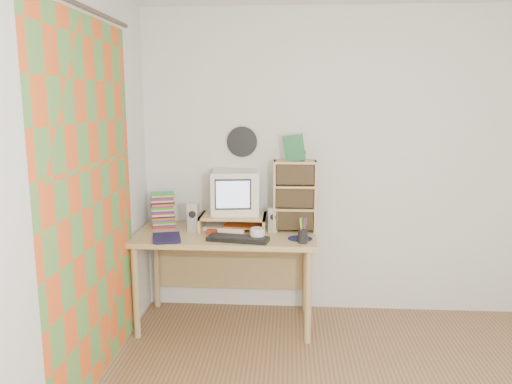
# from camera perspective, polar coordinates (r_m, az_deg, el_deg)

# --- Properties ---
(back_wall) EXTENTS (3.50, 0.00, 3.50)m
(back_wall) POSITION_cam_1_polar(r_m,az_deg,el_deg) (4.18, 11.26, 3.14)
(back_wall) COLOR silver
(back_wall) RESTS_ON floor
(left_wall) EXTENTS (0.00, 3.50, 3.50)m
(left_wall) POSITION_cam_1_polar(r_m,az_deg,el_deg) (2.70, -22.87, -1.40)
(left_wall) COLOR silver
(left_wall) RESTS_ON floor
(curtain) EXTENTS (0.00, 2.20, 2.20)m
(curtain) POSITION_cam_1_polar(r_m,az_deg,el_deg) (3.13, -18.19, -1.43)
(curtain) COLOR #E65A20
(curtain) RESTS_ON left_wall
(wall_disc) EXTENTS (0.25, 0.02, 0.25)m
(wall_disc) POSITION_cam_1_polar(r_m,az_deg,el_deg) (4.12, -1.61, 5.76)
(wall_disc) COLOR black
(wall_disc) RESTS_ON back_wall
(desk) EXTENTS (1.40, 0.70, 0.75)m
(desk) POSITION_cam_1_polar(r_m,az_deg,el_deg) (4.00, -3.37, -6.29)
(desk) COLOR tan
(desk) RESTS_ON floor
(monitor_riser) EXTENTS (0.52, 0.30, 0.12)m
(monitor_riser) POSITION_cam_1_polar(r_m,az_deg,el_deg) (3.97, -2.63, -2.99)
(monitor_riser) COLOR #D3B76F
(monitor_riser) RESTS_ON desk
(crt_monitor) EXTENTS (0.40, 0.40, 0.34)m
(crt_monitor) POSITION_cam_1_polar(r_m,az_deg,el_deg) (3.98, -2.43, -0.07)
(crt_monitor) COLOR silver
(crt_monitor) RESTS_ON monitor_riser
(speaker_left) EXTENTS (0.09, 0.09, 0.22)m
(speaker_left) POSITION_cam_1_polar(r_m,az_deg,el_deg) (3.95, -7.16, -2.88)
(speaker_left) COLOR #B9BABE
(speaker_left) RESTS_ON desk
(speaker_right) EXTENTS (0.08, 0.08, 0.19)m
(speaker_right) POSITION_cam_1_polar(r_m,az_deg,el_deg) (3.92, 2.00, -3.15)
(speaker_right) COLOR #B9BABE
(speaker_right) RESTS_ON desk
(keyboard) EXTENTS (0.47, 0.23, 0.03)m
(keyboard) POSITION_cam_1_polar(r_m,az_deg,el_deg) (3.67, -2.06, -5.37)
(keyboard) COLOR black
(keyboard) RESTS_ON desk
(dvd_stack) EXTENTS (0.21, 0.18, 0.26)m
(dvd_stack) POSITION_cam_1_polar(r_m,az_deg,el_deg) (4.11, -10.61, -2.20)
(dvd_stack) COLOR brown
(dvd_stack) RESTS_ON desk
(cd_rack) EXTENTS (0.33, 0.18, 0.55)m
(cd_rack) POSITION_cam_1_polar(r_m,az_deg,el_deg) (3.92, 4.44, -0.45)
(cd_rack) COLOR #D3B76F
(cd_rack) RESTS_ON desk
(mug) EXTENTS (0.14, 0.14, 0.09)m
(mug) POSITION_cam_1_polar(r_m,az_deg,el_deg) (3.68, 0.17, -4.84)
(mug) COLOR silver
(mug) RESTS_ON desk
(diary) EXTENTS (0.28, 0.24, 0.05)m
(diary) POSITION_cam_1_polar(r_m,az_deg,el_deg) (3.77, -11.72, -5.04)
(diary) COLOR #130F37
(diary) RESTS_ON desk
(mousepad) EXTENTS (0.21, 0.21, 0.00)m
(mousepad) POSITION_cam_1_polar(r_m,az_deg,el_deg) (3.74, 5.04, -5.32)
(mousepad) COLOR black
(mousepad) RESTS_ON desk
(pen_cup) EXTENTS (0.08, 0.08, 0.14)m
(pen_cup) POSITION_cam_1_polar(r_m,az_deg,el_deg) (3.62, 5.39, -4.72)
(pen_cup) COLOR black
(pen_cup) RESTS_ON desk
(papers) EXTENTS (0.37, 0.30, 0.04)m
(papers) POSITION_cam_1_polar(r_m,az_deg,el_deg) (4.02, -2.56, -3.90)
(papers) COLOR white
(papers) RESTS_ON desk
(red_box) EXTENTS (0.08, 0.06, 0.04)m
(red_box) POSITION_cam_1_polar(r_m,az_deg,el_deg) (3.87, -5.06, -4.56)
(red_box) COLOR #AA2A12
(red_box) RESTS_ON desk
(game_box) EXTENTS (0.16, 0.04, 0.20)m
(game_box) POSITION_cam_1_polar(r_m,az_deg,el_deg) (3.85, 4.37, 5.02)
(game_box) COLOR #185527
(game_box) RESTS_ON cd_rack
(webcam) EXTENTS (0.06, 0.06, 0.09)m
(webcam) POSITION_cam_1_polar(r_m,az_deg,el_deg) (3.87, 5.31, 4.25)
(webcam) COLOR black
(webcam) RESTS_ON cd_rack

